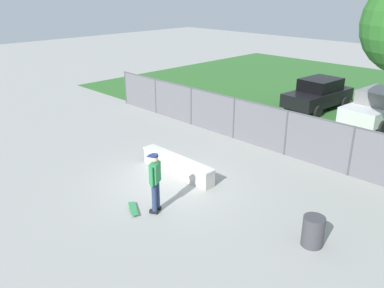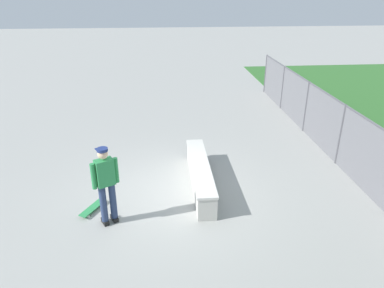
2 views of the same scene
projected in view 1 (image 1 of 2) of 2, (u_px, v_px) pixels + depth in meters
name	position (u px, v px, depth m)	size (l,w,h in m)	color
ground_plane	(169.00, 184.00, 13.51)	(80.00, 80.00, 0.00)	#9E9E99
grass_strip	(363.00, 100.00, 23.48)	(30.41, 20.00, 0.02)	#336B2D
concrete_ledge	(177.00, 166.00, 14.12)	(3.24, 0.48, 0.63)	#B7B5AD
skateboarder	(155.00, 180.00, 11.47)	(0.41, 0.54, 1.84)	black
skateboard	(133.00, 209.00, 11.86)	(0.80, 0.56, 0.09)	#2D8C4C
chainlink_fence	(259.00, 123.00, 16.37)	(18.48, 0.07, 1.84)	#4C4C51
car_black	(318.00, 94.00, 21.51)	(2.25, 4.32, 1.66)	black
car_white	(378.00, 107.00, 19.21)	(2.25, 4.32, 1.66)	silver
trash_bin	(313.00, 231.00, 10.17)	(0.56, 0.56, 0.82)	#3F3F44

